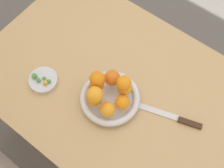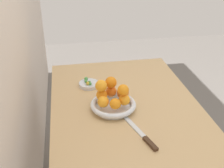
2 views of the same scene
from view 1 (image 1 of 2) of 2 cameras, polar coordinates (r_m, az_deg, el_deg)
The scene contains 19 objects.
ground_plane at distance 1.82m, azimuth 0.31°, elevation -9.92°, with size 6.00×6.00×0.00m, color slate.
dining_table at distance 1.20m, azimuth 0.47°, elevation -1.59°, with size 1.10×0.76×0.74m.
fruit_bowl at distance 1.07m, azimuth -0.40°, elevation -2.90°, with size 0.23×0.23×0.04m.
candy_dish at distance 1.15m, azimuth -13.76°, elevation 0.74°, with size 0.11×0.11×0.02m, color silver.
orange_0 at distance 1.04m, azimuth 2.53°, elevation -0.81°, with size 0.06×0.06×0.06m, color orange.
orange_1 at distance 1.05m, azimuth 0.05°, elevation 1.26°, with size 0.06×0.06×0.06m, color orange.
orange_2 at distance 1.05m, azimuth -3.08°, elevation -0.02°, with size 0.06×0.06×0.06m, color orange.
orange_3 at distance 1.02m, azimuth -3.57°, elevation -3.08°, with size 0.06×0.06×0.06m, color orange.
orange_4 at distance 1.01m, azimuth -0.91°, elevation -5.14°, with size 0.06×0.06×0.06m, color orange.
orange_5 at distance 1.02m, azimuth 2.14°, elevation -3.75°, with size 0.05×0.05×0.05m, color orange.
orange_6 at distance 0.99m, azimuth -2.98°, elevation 1.03°, with size 0.06×0.06×0.06m, color orange.
orange_7 at distance 0.99m, azimuth 2.44°, elevation 0.23°, with size 0.05×0.05×0.05m, color orange.
orange_8 at distance 0.97m, azimuth -3.51°, elevation -2.19°, with size 0.06×0.06×0.06m, color orange.
candy_ball_0 at distance 1.13m, azimuth -13.65°, elevation 1.15°, with size 0.01×0.01×0.01m, color #4C9947.
candy_ball_1 at distance 1.12m, azimuth -13.41°, elevation 0.27°, with size 0.02×0.02×0.02m, color gold.
candy_ball_2 at distance 1.14m, azimuth -15.50°, elevation 1.60°, with size 0.02×0.02×0.02m, color #4C9947.
candy_ball_3 at distance 1.13m, azimuth -14.70°, elevation 0.74°, with size 0.02×0.02×0.02m, color #4C9947.
candy_ball_4 at distance 1.12m, azimuth -12.68°, elevation 0.58°, with size 0.02×0.02×0.02m, color #4C9947.
knife at distance 1.09m, azimuth 12.42°, elevation -6.74°, with size 0.25×0.10×0.01m.
Camera 1 is at (-0.29, 0.39, 1.75)m, focal length 45.00 mm.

